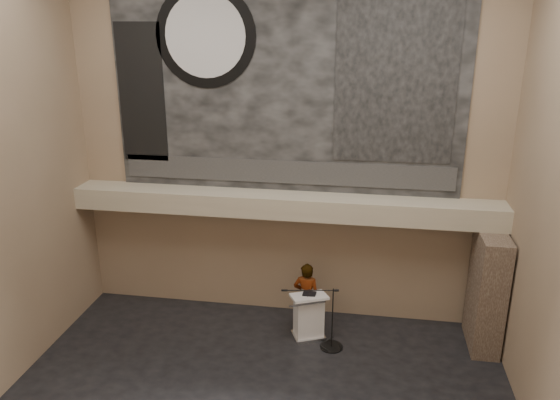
# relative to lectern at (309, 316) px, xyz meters

# --- Properties ---
(wall_back) EXTENTS (10.00, 0.02, 8.50)m
(wall_back) POSITION_rel_lectern_xyz_m (-0.74, 1.22, 3.70)
(wall_back) COLOR #876E55
(wall_back) RESTS_ON floor
(wall_front) EXTENTS (10.00, 0.02, 8.50)m
(wall_front) POSITION_rel_lectern_xyz_m (-0.74, -6.78, 3.70)
(wall_front) COLOR #876E55
(wall_front) RESTS_ON floor
(soffit) EXTENTS (10.00, 0.80, 0.50)m
(soffit) POSITION_rel_lectern_xyz_m (-0.74, 0.82, 2.40)
(soffit) COLOR tan
(soffit) RESTS_ON wall_back
(sprinkler_left) EXTENTS (0.04, 0.04, 0.06)m
(sprinkler_left) POSITION_rel_lectern_xyz_m (-2.34, 0.77, 2.12)
(sprinkler_left) COLOR #B2893D
(sprinkler_left) RESTS_ON soffit
(sprinkler_right) EXTENTS (0.04, 0.04, 0.06)m
(sprinkler_right) POSITION_rel_lectern_xyz_m (1.16, 0.77, 2.12)
(sprinkler_right) COLOR #B2893D
(sprinkler_right) RESTS_ON soffit
(banner) EXTENTS (8.00, 0.05, 5.00)m
(banner) POSITION_rel_lectern_xyz_m (-0.74, 1.19, 5.15)
(banner) COLOR black
(banner) RESTS_ON wall_back
(banner_text_strip) EXTENTS (7.76, 0.02, 0.55)m
(banner_text_strip) POSITION_rel_lectern_xyz_m (-0.74, 1.15, 3.10)
(banner_text_strip) COLOR #2E2E2E
(banner_text_strip) RESTS_ON banner
(banner_clock_rim) EXTENTS (2.30, 0.02, 2.30)m
(banner_clock_rim) POSITION_rel_lectern_xyz_m (-2.54, 1.15, 6.15)
(banner_clock_rim) COLOR black
(banner_clock_rim) RESTS_ON banner
(banner_clock_face) EXTENTS (1.84, 0.02, 1.84)m
(banner_clock_face) POSITION_rel_lectern_xyz_m (-2.54, 1.13, 6.15)
(banner_clock_face) COLOR silver
(banner_clock_face) RESTS_ON banner
(banner_building_print) EXTENTS (2.60, 0.02, 3.60)m
(banner_building_print) POSITION_rel_lectern_xyz_m (1.66, 1.15, 5.25)
(banner_building_print) COLOR black
(banner_building_print) RESTS_ON banner
(banner_brick_print) EXTENTS (1.10, 0.02, 3.20)m
(banner_brick_print) POSITION_rel_lectern_xyz_m (-4.14, 1.15, 4.85)
(banner_brick_print) COLOR black
(banner_brick_print) RESTS_ON banner
(stone_pier) EXTENTS (0.60, 1.40, 2.70)m
(stone_pier) POSITION_rel_lectern_xyz_m (3.91, 0.37, 0.80)
(stone_pier) COLOR #46362B
(stone_pier) RESTS_ON floor
(lectern) EXTENTS (0.96, 0.84, 1.14)m
(lectern) POSITION_rel_lectern_xyz_m (0.00, 0.00, 0.00)
(lectern) COLOR silver
(lectern) RESTS_ON floor
(binder) EXTENTS (0.31, 0.25, 0.04)m
(binder) POSITION_rel_lectern_xyz_m (0.00, 0.02, 0.56)
(binder) COLOR black
(binder) RESTS_ON lectern
(papers) EXTENTS (0.29, 0.34, 0.00)m
(papers) POSITION_rel_lectern_xyz_m (-0.07, -0.05, 0.55)
(papers) COLOR silver
(papers) RESTS_ON lectern
(speaker_person) EXTENTS (0.65, 0.45, 1.70)m
(speaker_person) POSITION_rel_lectern_xyz_m (-0.10, 0.37, 0.30)
(speaker_person) COLOR silver
(speaker_person) RESTS_ON floor
(mic_stand) EXTENTS (1.37, 0.52, 1.48)m
(mic_stand) POSITION_rel_lectern_xyz_m (0.53, -0.33, -0.34)
(mic_stand) COLOR black
(mic_stand) RESTS_ON floor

